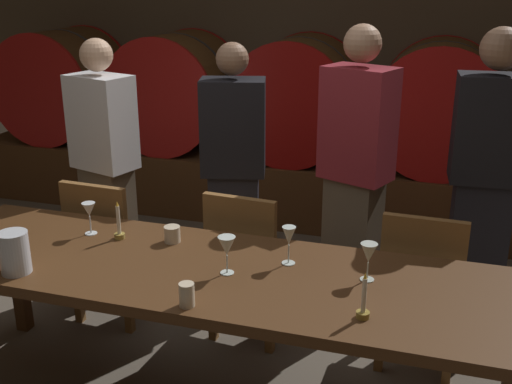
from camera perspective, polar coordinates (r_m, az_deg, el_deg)
back_wall at (r=5.63m, az=5.42°, el=12.17°), size 6.39×0.24×2.52m
barrel_shelf at (r=5.33m, az=3.85°, el=0.69°), size 5.75×0.90×0.51m
wine_barrel_far_left at (r=6.03m, az=-17.09°, el=9.36°), size 0.98×0.84×0.98m
wine_barrel_left at (r=5.49m, az=-7.23°, el=9.13°), size 0.98×0.84×0.98m
wine_barrel_center at (r=5.14m, az=3.93°, el=8.55°), size 0.98×0.84×0.98m
wine_barrel_right at (r=5.01m, az=16.36°, el=7.52°), size 0.98×0.84×0.98m
dining_table at (r=2.79m, az=-3.98°, el=-8.15°), size 2.79×0.81×0.74m
chair_left at (r=3.72m, az=-13.33°, el=-4.59°), size 0.42×0.42×0.88m
chair_center at (r=3.44m, az=-0.78°, el=-6.06°), size 0.43×0.43×0.88m
chair_right at (r=3.29m, az=14.79°, el=-7.99°), size 0.41×0.41×0.88m
guest_far_left at (r=4.00m, az=-13.52°, el=2.17°), size 0.43×0.34×1.60m
guest_center_left at (r=3.82m, az=-2.05°, el=1.77°), size 0.43×0.33×1.59m
guest_center_right at (r=3.61m, az=9.03°, el=1.62°), size 0.44×0.36×1.71m
guest_far_right at (r=3.56m, az=20.05°, el=0.47°), size 0.40×0.27×1.72m
candle_left at (r=3.11m, az=-12.36°, el=-3.26°), size 0.05×0.05×0.19m
candle_right at (r=2.40m, az=9.74°, el=-10.17°), size 0.05×0.05×0.19m
pitcher at (r=2.88m, az=-21.12°, el=-5.16°), size 0.13×0.13×0.19m
wine_glass_left at (r=3.17m, az=-14.96°, el=-1.67°), size 0.07×0.07×0.16m
wine_glass_center at (r=2.67m, az=-2.68°, el=-5.02°), size 0.08×0.08×0.17m
wine_glass_right at (r=2.75m, az=3.01°, el=-4.13°), size 0.06×0.06×0.18m
wine_glass_far_right at (r=2.65m, az=10.21°, el=-5.58°), size 0.07×0.07×0.17m
cup_left at (r=3.03m, az=-7.64°, el=-3.82°), size 0.08×0.08×0.08m
cup_right at (r=2.46m, az=-6.32°, el=-9.28°), size 0.06×0.06×0.10m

